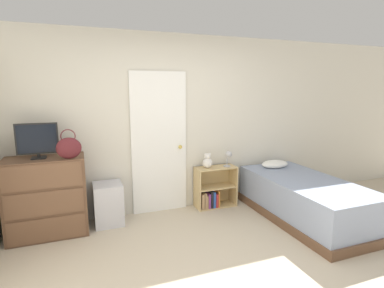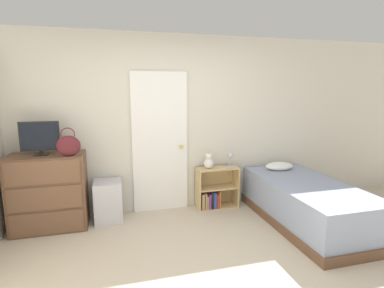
{
  "view_description": "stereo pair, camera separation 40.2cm",
  "coord_description": "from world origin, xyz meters",
  "px_view_note": "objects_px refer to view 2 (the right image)",
  "views": [
    {
      "loc": [
        -1.17,
        -2.21,
        1.78
      ],
      "look_at": [
        0.29,
        1.68,
        1.02
      ],
      "focal_mm": 28.0,
      "sensor_mm": 36.0,
      "label": 1
    },
    {
      "loc": [
        -0.78,
        -2.33,
        1.78
      ],
      "look_at": [
        0.29,
        1.68,
        1.02
      ],
      "focal_mm": 28.0,
      "sensor_mm": 36.0,
      "label": 2
    }
  ],
  "objects_px": {
    "handbag": "(68,145)",
    "teddy_bear": "(209,162)",
    "desk_lamp": "(230,157)",
    "bookshelf": "(214,192)",
    "storage_bin": "(108,201)",
    "bed": "(306,203)",
    "tv": "(40,138)",
    "dresser": "(49,192)"
  },
  "relations": [
    {
      "from": "handbag",
      "to": "teddy_bear",
      "type": "distance_m",
      "value": 1.94
    },
    {
      "from": "teddy_bear",
      "to": "desk_lamp",
      "type": "xyz_separation_m",
      "value": [
        0.33,
        -0.04,
        0.07
      ]
    },
    {
      "from": "bookshelf",
      "to": "teddy_bear",
      "type": "height_order",
      "value": "teddy_bear"
    },
    {
      "from": "storage_bin",
      "to": "bed",
      "type": "height_order",
      "value": "bed"
    },
    {
      "from": "handbag",
      "to": "storage_bin",
      "type": "xyz_separation_m",
      "value": [
        0.43,
        0.2,
        -0.83
      ]
    },
    {
      "from": "handbag",
      "to": "bed",
      "type": "distance_m",
      "value": 3.15
    },
    {
      "from": "tv",
      "to": "handbag",
      "type": "height_order",
      "value": "tv"
    },
    {
      "from": "teddy_bear",
      "to": "storage_bin",
      "type": "bearing_deg",
      "value": -177.93
    },
    {
      "from": "handbag",
      "to": "bookshelf",
      "type": "distance_m",
      "value": 2.17
    },
    {
      "from": "handbag",
      "to": "desk_lamp",
      "type": "distance_m",
      "value": 2.25
    },
    {
      "from": "tv",
      "to": "desk_lamp",
      "type": "xyz_separation_m",
      "value": [
        2.56,
        0.07,
        -0.41
      ]
    },
    {
      "from": "tv",
      "to": "teddy_bear",
      "type": "xyz_separation_m",
      "value": [
        2.23,
        0.11,
        -0.47
      ]
    },
    {
      "from": "bed",
      "to": "storage_bin",
      "type": "bearing_deg",
      "value": 162.94
    },
    {
      "from": "tv",
      "to": "bed",
      "type": "xyz_separation_m",
      "value": [
        3.33,
        -0.73,
        -0.91
      ]
    },
    {
      "from": "storage_bin",
      "to": "bed",
      "type": "xyz_separation_m",
      "value": [
        2.56,
        -0.79,
        0.01
      ]
    },
    {
      "from": "handbag",
      "to": "bed",
      "type": "bearing_deg",
      "value": -11.04
    },
    {
      "from": "bookshelf",
      "to": "desk_lamp",
      "type": "distance_m",
      "value": 0.59
    },
    {
      "from": "teddy_bear",
      "to": "tv",
      "type": "bearing_deg",
      "value": -177.18
    },
    {
      "from": "bookshelf",
      "to": "tv",
      "type": "bearing_deg",
      "value": -177.23
    },
    {
      "from": "tv",
      "to": "desk_lamp",
      "type": "distance_m",
      "value": 2.59
    },
    {
      "from": "handbag",
      "to": "teddy_bear",
      "type": "xyz_separation_m",
      "value": [
        1.89,
        0.26,
        -0.39
      ]
    },
    {
      "from": "tv",
      "to": "handbag",
      "type": "bearing_deg",
      "value": -23.2
    },
    {
      "from": "bookshelf",
      "to": "teddy_bear",
      "type": "relative_size",
      "value": 2.73
    },
    {
      "from": "storage_bin",
      "to": "bed",
      "type": "relative_size",
      "value": 0.28
    },
    {
      "from": "handbag",
      "to": "desk_lamp",
      "type": "bearing_deg",
      "value": 5.57
    },
    {
      "from": "handbag",
      "to": "teddy_bear",
      "type": "bearing_deg",
      "value": 7.73
    },
    {
      "from": "bed",
      "to": "teddy_bear",
      "type": "bearing_deg",
      "value": 142.69
    },
    {
      "from": "bed",
      "to": "handbag",
      "type": "bearing_deg",
      "value": 168.96
    },
    {
      "from": "dresser",
      "to": "teddy_bear",
      "type": "height_order",
      "value": "dresser"
    },
    {
      "from": "dresser",
      "to": "bed",
      "type": "bearing_deg",
      "value": -12.6
    },
    {
      "from": "handbag",
      "to": "dresser",
      "type": "bearing_deg",
      "value": 152.82
    },
    {
      "from": "storage_bin",
      "to": "teddy_bear",
      "type": "xyz_separation_m",
      "value": [
        1.46,
        0.05,
        0.44
      ]
    },
    {
      "from": "desk_lamp",
      "to": "tv",
      "type": "bearing_deg",
      "value": -178.44
    },
    {
      "from": "dresser",
      "to": "handbag",
      "type": "bearing_deg",
      "value": -27.18
    },
    {
      "from": "teddy_bear",
      "to": "desk_lamp",
      "type": "distance_m",
      "value": 0.34
    },
    {
      "from": "tv",
      "to": "storage_bin",
      "type": "xyz_separation_m",
      "value": [
        0.77,
        0.06,
        -0.92
      ]
    },
    {
      "from": "dresser",
      "to": "tv",
      "type": "distance_m",
      "value": 0.71
    },
    {
      "from": "storage_bin",
      "to": "bed",
      "type": "distance_m",
      "value": 2.68
    },
    {
      "from": "handbag",
      "to": "desk_lamp",
      "type": "relative_size",
      "value": 1.46
    },
    {
      "from": "bookshelf",
      "to": "desk_lamp",
      "type": "relative_size",
      "value": 2.59
    },
    {
      "from": "handbag",
      "to": "storage_bin",
      "type": "bearing_deg",
      "value": 25.5
    },
    {
      "from": "teddy_bear",
      "to": "handbag",
      "type": "bearing_deg",
      "value": -172.27
    }
  ]
}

